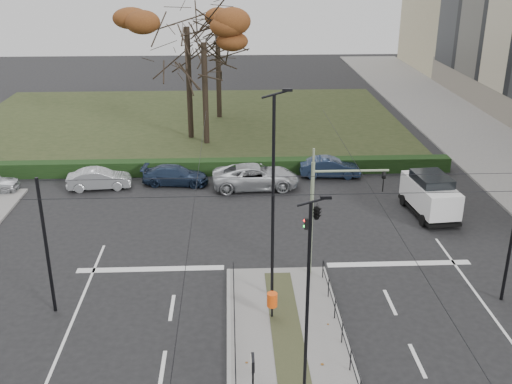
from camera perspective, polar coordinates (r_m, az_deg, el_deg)
ground at (r=24.50m, az=2.89°, el=-13.20°), size 140.00×140.00×0.00m
median_island at (r=22.47m, az=3.50°, el=-16.70°), size 4.40×15.00×0.14m
sidewalk_east at (r=48.59m, az=22.02°, el=3.46°), size 8.00×90.00×0.14m
park at (r=53.96m, az=-6.69°, el=6.62°), size 38.00×26.00×0.10m
hedge at (r=41.06m, az=-7.89°, el=2.33°), size 38.00×1.00×1.00m
median_railing at (r=21.84m, az=3.58°, el=-15.00°), size 4.14×13.24×0.92m
catenary at (r=24.15m, az=2.68°, el=-4.32°), size 20.00×34.00×6.00m
traffic_light at (r=27.01m, az=5.98°, el=-1.74°), size 3.70×2.11×5.45m
litter_bin at (r=24.72m, az=1.55°, el=-10.26°), size 0.43×0.43×1.10m
info_panel at (r=19.86m, az=-0.31°, el=-16.48°), size 0.12×0.53×2.04m
streetlamp_median_near at (r=18.63m, az=4.95°, el=-11.00°), size 0.63×0.13×7.54m
streetlamp_median_far at (r=24.43m, az=1.68°, el=-0.52°), size 0.76×0.16×9.11m
parked_car_second at (r=39.46m, az=-14.72°, el=1.22°), size 4.12×1.85×1.31m
parked_car_third at (r=39.26m, az=-7.69°, el=1.60°), size 4.43×2.19×1.24m
parked_car_fourth at (r=38.25m, az=-0.03°, el=1.49°), size 5.65×2.83×1.54m
white_van at (r=35.54m, az=16.25°, el=-0.19°), size 2.44×4.72×2.43m
rust_tree at (r=47.56m, az=-6.62°, el=15.35°), size 8.65×8.65×11.48m
bare_tree_center at (r=53.97m, az=-3.68°, el=14.83°), size 6.71×6.71×10.67m
bare_tree_near at (r=46.10m, az=-4.99°, el=13.29°), size 5.44×5.44×10.32m
parked_car_fifth at (r=40.54m, az=7.05°, el=2.35°), size 4.08×1.58×1.33m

